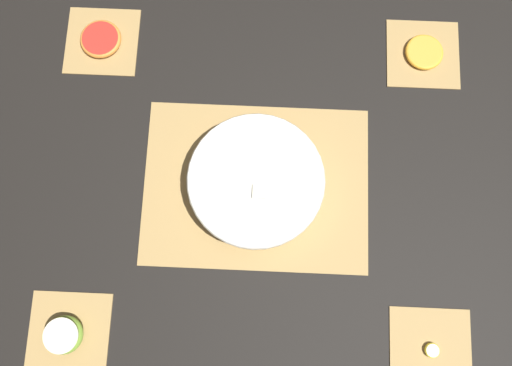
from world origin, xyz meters
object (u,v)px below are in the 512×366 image
fruit_salad_bowl (256,182)px  banana_coin_single (432,350)px  orange_slice_whole (424,52)px  apple_half (64,335)px  grapefruit_slice (101,39)px

fruit_salad_bowl → banana_coin_single: size_ratio=9.38×
orange_slice_whole → fruit_salad_bowl: bearing=41.4°
fruit_salad_bowl → apple_half: fruit_salad_bowl is taller
orange_slice_whole → banana_coin_single: orange_slice_whole is taller
orange_slice_whole → banana_coin_single: size_ratio=2.84×
fruit_salad_bowl → banana_coin_single: bearing=138.8°
fruit_salad_bowl → banana_coin_single: (-0.35, 0.30, -0.03)m
banana_coin_single → grapefruit_slice: size_ratio=0.32×
fruit_salad_bowl → banana_coin_single: fruit_salad_bowl is taller
fruit_salad_bowl → grapefruit_slice: fruit_salad_bowl is taller
apple_half → orange_slice_whole: (-0.69, -0.61, -0.02)m
fruit_salad_bowl → grapefruit_slice: 0.46m
apple_half → fruit_salad_bowl: bearing=-138.8°
fruit_salad_bowl → apple_half: 0.46m
apple_half → banana_coin_single: 0.69m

